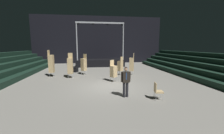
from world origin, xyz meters
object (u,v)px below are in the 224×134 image
object	(u,v)px
man_with_tie	(126,80)
chair_stack_mid_right	(70,66)
stage_riser	(100,62)
loose_chair_near_man	(157,90)
chair_stack_rear_left	(84,64)
chair_stack_front_right	(113,71)
equipment_road_case	(74,70)
chair_stack_mid_left	(51,63)
chair_stack_front_left	(132,64)
chair_stack_mid_centre	(120,66)

from	to	relation	value
man_with_tie	chair_stack_mid_right	size ratio (longest dim) A/B	0.77
stage_riser	loose_chair_near_man	distance (m)	14.37
chair_stack_rear_left	chair_stack_front_right	bearing A→B (deg)	170.80
stage_riser	equipment_road_case	xyz separation A→B (m)	(-3.29, -4.88, -0.32)
chair_stack_front_right	chair_stack_mid_right	world-z (taller)	chair_stack_mid_right
man_with_tie	chair_stack_mid_right	bearing A→B (deg)	-58.89
chair_stack_mid_left	chair_stack_front_left	bearing A→B (deg)	94.33
stage_riser	chair_stack_mid_left	xyz separation A→B (m)	(-5.05, -7.17, 0.68)
man_with_tie	chair_stack_rear_left	xyz separation A→B (m)	(-2.77, 7.03, 0.06)
chair_stack_rear_left	man_with_tie	bearing A→B (deg)	154.99
man_with_tie	chair_stack_mid_right	world-z (taller)	chair_stack_mid_right
loose_chair_near_man	chair_stack_mid_left	bearing A→B (deg)	-123.76
chair_stack_front_right	loose_chair_near_man	bearing A→B (deg)	78.13
man_with_tie	equipment_road_case	xyz separation A→B (m)	(-4.04, 8.69, -0.73)
chair_stack_mid_right	chair_stack_mid_centre	world-z (taller)	chair_stack_mid_right
chair_stack_front_left	chair_stack_mid_centre	bearing A→B (deg)	102.62
chair_stack_mid_centre	chair_stack_rear_left	xyz separation A→B (m)	(-3.69, 0.69, 0.13)
chair_stack_mid_centre	loose_chair_near_man	distance (m)	6.98
stage_riser	equipment_road_case	size ratio (longest dim) A/B	7.65
chair_stack_mid_centre	man_with_tie	bearing A→B (deg)	-138.99
stage_riser	chair_stack_mid_right	xyz separation A→B (m)	(-3.16, -8.02, 0.56)
chair_stack_mid_centre	chair_stack_mid_left	bearing A→B (deg)	138.76
man_with_tie	equipment_road_case	size ratio (longest dim) A/B	1.96
man_with_tie	chair_stack_front_right	bearing A→B (deg)	-91.27
stage_riser	chair_stack_rear_left	world-z (taller)	stage_riser
chair_stack_front_right	chair_stack_front_left	bearing A→B (deg)	-166.26
stage_riser	chair_stack_front_left	size ratio (longest dim) A/B	3.10
chair_stack_front_left	chair_stack_rear_left	size ratio (longest dim) A/B	1.04
chair_stack_mid_left	loose_chair_near_man	size ratio (longest dim) A/B	2.71
chair_stack_mid_left	equipment_road_case	bearing A→B (deg)	148.14
man_with_tie	chair_stack_rear_left	world-z (taller)	chair_stack_rear_left
chair_stack_rear_left	equipment_road_case	size ratio (longest dim) A/B	2.37
chair_stack_front_right	chair_stack_mid_centre	xyz separation A→B (m)	(1.10, 2.72, 0.04)
equipment_road_case	chair_stack_front_right	bearing A→B (deg)	-52.69
chair_stack_mid_right	chair_stack_mid_centre	distance (m)	4.90
chair_stack_rear_left	loose_chair_near_man	bearing A→B (deg)	163.55
chair_stack_mid_left	equipment_road_case	world-z (taller)	chair_stack_mid_left
chair_stack_rear_left	loose_chair_near_man	world-z (taller)	chair_stack_rear_left
equipment_road_case	loose_chair_near_man	size ratio (longest dim) A/B	0.95
chair_stack_mid_centre	chair_stack_rear_left	distance (m)	3.76
chair_stack_mid_centre	chair_stack_front_left	bearing A→B (deg)	-46.69
chair_stack_mid_centre	equipment_road_case	xyz separation A→B (m)	(-4.96, 2.35, -0.67)
chair_stack_front_left	chair_stack_mid_right	xyz separation A→B (m)	(-5.99, -0.66, 0.04)
man_with_tie	chair_stack_front_left	bearing A→B (deg)	-112.56
chair_stack_mid_left	stage_riser	bearing A→B (deg)	150.52
stage_riser	chair_stack_front_right	size ratio (longest dim) A/B	3.84
stage_riser	man_with_tie	xyz separation A→B (m)	(0.75, -13.57, 0.41)
chair_stack_front_right	chair_stack_mid_left	distance (m)	6.28
chair_stack_mid_right	man_with_tie	bearing A→B (deg)	129.32
chair_stack_mid_left	chair_stack_rear_left	world-z (taller)	chair_stack_mid_left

